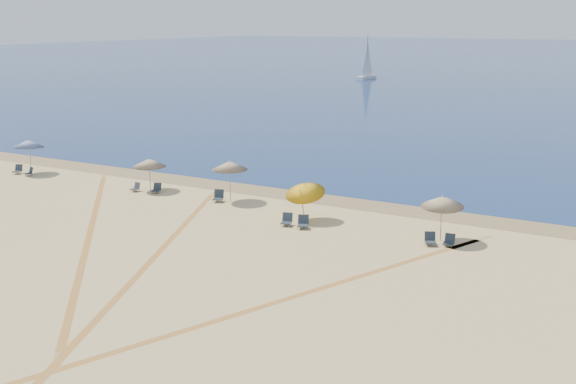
% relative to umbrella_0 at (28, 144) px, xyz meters
% --- Properties ---
extents(ground, '(160.00, 160.00, 0.00)m').
position_rel_umbrella_0_xyz_m(ground, '(22.19, -20.40, -2.26)').
color(ground, tan).
rests_on(ground, ground).
extents(wet_sand, '(500.00, 500.00, 0.00)m').
position_rel_umbrella_0_xyz_m(wet_sand, '(22.19, 3.60, -2.26)').
color(wet_sand, olive).
rests_on(wet_sand, ground).
extents(umbrella_0, '(2.29, 2.31, 2.60)m').
position_rel_umbrella_0_xyz_m(umbrella_0, '(0.00, 0.00, 0.00)').
color(umbrella_0, gray).
rests_on(umbrella_0, ground).
extents(umbrella_1, '(2.27, 2.27, 2.24)m').
position_rel_umbrella_0_xyz_m(umbrella_1, '(11.32, 0.14, -0.36)').
color(umbrella_1, gray).
rests_on(umbrella_1, ground).
extents(umbrella_2, '(2.29, 2.29, 2.65)m').
position_rel_umbrella_0_xyz_m(umbrella_2, '(17.63, 0.35, 0.05)').
color(umbrella_2, gray).
rests_on(umbrella_2, ground).
extents(umbrella_3, '(2.30, 2.36, 2.49)m').
position_rel_umbrella_0_xyz_m(umbrella_3, '(23.70, -1.22, -0.42)').
color(umbrella_3, gray).
rests_on(umbrella_3, ground).
extents(umbrella_4, '(2.21, 2.25, 2.49)m').
position_rel_umbrella_0_xyz_m(umbrella_4, '(31.63, -1.18, -0.13)').
color(umbrella_4, gray).
rests_on(umbrella_4, ground).
extents(chair_0, '(0.74, 0.80, 0.68)m').
position_rel_umbrella_0_xyz_m(chair_0, '(-0.73, -0.57, -1.96)').
color(chair_0, '#1C242C').
rests_on(chair_0, ground).
extents(chair_1, '(0.70, 0.75, 0.62)m').
position_rel_umbrella_0_xyz_m(chair_1, '(0.56, -0.64, -1.99)').
color(chair_1, '#1C242C').
rests_on(chair_1, ground).
extents(chair_2, '(0.58, 0.65, 0.59)m').
position_rel_umbrella_0_xyz_m(chair_2, '(10.66, -0.59, -2.00)').
color(chair_2, '#1C242C').
rests_on(chair_2, ground).
extents(chair_3, '(0.69, 0.75, 0.65)m').
position_rel_umbrella_0_xyz_m(chair_3, '(12.16, -0.23, -1.97)').
color(chair_3, '#1C242C').
rests_on(chair_3, ground).
extents(chair_4, '(0.82, 0.89, 0.74)m').
position_rel_umbrella_0_xyz_m(chair_4, '(17.04, -0.14, -1.93)').
color(chair_4, '#1C242C').
rests_on(chair_4, ground).
extents(chair_5, '(0.72, 0.79, 0.69)m').
position_rel_umbrella_0_xyz_m(chair_5, '(23.26, -2.58, -1.95)').
color(chair_5, '#1C242C').
rests_on(chair_5, ground).
extents(chair_6, '(0.83, 0.88, 0.72)m').
position_rel_umbrella_0_xyz_m(chair_6, '(24.30, -2.60, -1.94)').
color(chair_6, '#1C242C').
rests_on(chair_6, ground).
extents(chair_7, '(0.76, 0.81, 0.66)m').
position_rel_umbrella_0_xyz_m(chair_7, '(31.34, -2.10, -1.97)').
color(chair_7, '#1C242C').
rests_on(chair_7, ground).
extents(chair_8, '(0.54, 0.62, 0.62)m').
position_rel_umbrella_0_xyz_m(chair_8, '(32.26, -1.81, -1.99)').
color(chair_8, '#1C242C').
rests_on(chair_8, ground).
extents(sailboat_2, '(2.15, 5.80, 8.44)m').
position_rel_umbrella_0_xyz_m(sailboat_2, '(-7.32, 89.45, 0.29)').
color(sailboat_2, white).
rests_on(sailboat_2, ocean).
extents(tire_tracks, '(52.10, 42.71, 0.00)m').
position_rel_umbrella_0_xyz_m(tire_tracks, '(20.89, -10.98, -2.26)').
color(tire_tracks, tan).
rests_on(tire_tracks, ground).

